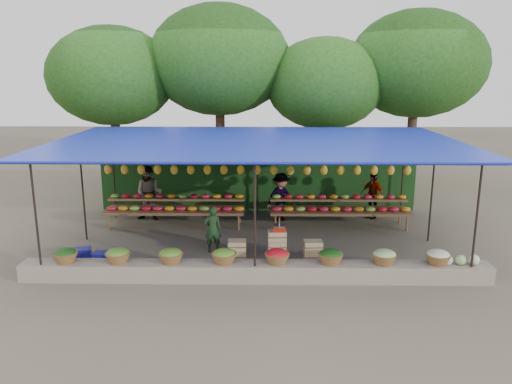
{
  "coord_description": "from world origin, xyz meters",
  "views": [
    {
      "loc": [
        0.17,
        -13.31,
        4.6
      ],
      "look_at": [
        -0.02,
        0.2,
        1.35
      ],
      "focal_mm": 35.0,
      "sensor_mm": 36.0,
      "label": 1
    }
  ],
  "objects_px": {
    "blue_crate_front": "(103,258)",
    "weighing_scale": "(279,228)",
    "vendor_seated": "(213,229)",
    "blue_crate_back": "(82,253)",
    "crate_counter": "(276,248)"
  },
  "relations": [
    {
      "from": "crate_counter",
      "to": "blue_crate_back",
      "type": "bearing_deg",
      "value": 179.29
    },
    {
      "from": "weighing_scale",
      "to": "blue_crate_back",
      "type": "distance_m",
      "value": 5.05
    },
    {
      "from": "blue_crate_front",
      "to": "vendor_seated",
      "type": "bearing_deg",
      "value": 23.39
    },
    {
      "from": "crate_counter",
      "to": "vendor_seated",
      "type": "relative_size",
      "value": 1.91
    },
    {
      "from": "crate_counter",
      "to": "weighing_scale",
      "type": "xyz_separation_m",
      "value": [
        0.08,
        0.0,
        0.54
      ]
    },
    {
      "from": "crate_counter",
      "to": "blue_crate_front",
      "type": "distance_m",
      "value": 4.29
    },
    {
      "from": "vendor_seated",
      "to": "blue_crate_back",
      "type": "height_order",
      "value": "vendor_seated"
    },
    {
      "from": "weighing_scale",
      "to": "vendor_seated",
      "type": "distance_m",
      "value": 1.83
    },
    {
      "from": "blue_crate_front",
      "to": "blue_crate_back",
      "type": "bearing_deg",
      "value": 158.05
    },
    {
      "from": "weighing_scale",
      "to": "crate_counter",
      "type": "bearing_deg",
      "value": -180.0
    },
    {
      "from": "crate_counter",
      "to": "weighing_scale",
      "type": "height_order",
      "value": "weighing_scale"
    },
    {
      "from": "crate_counter",
      "to": "blue_crate_front",
      "type": "xyz_separation_m",
      "value": [
        -4.28,
        -0.27,
        -0.17
      ]
    },
    {
      "from": "weighing_scale",
      "to": "vendor_seated",
      "type": "relative_size",
      "value": 0.28
    },
    {
      "from": "blue_crate_front",
      "to": "weighing_scale",
      "type": "bearing_deg",
      "value": 8.88
    },
    {
      "from": "vendor_seated",
      "to": "blue_crate_front",
      "type": "relative_size",
      "value": 2.65
    }
  ]
}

